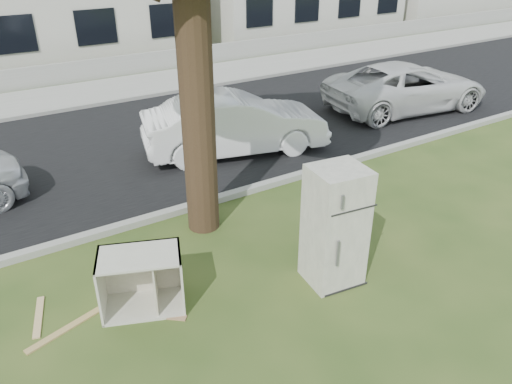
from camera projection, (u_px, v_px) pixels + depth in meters
ground at (281, 270)px, 7.61m from camera, size 120.00×120.00×0.00m
road at (140, 144)px, 12.10m from camera, size 120.00×7.00×0.01m
kerb_near at (207, 205)px, 9.45m from camera, size 120.00×0.18×0.12m
kerb_far at (97, 106)px, 14.76m from camera, size 120.00×0.18×0.12m
sidewalk at (83, 94)px, 15.84m from camera, size 120.00×2.80×0.01m
low_wall at (69, 73)px, 16.88m from camera, size 120.00×0.15×0.70m
fridge at (335, 227)px, 7.03m from camera, size 0.82×0.78×1.80m
cabinet at (142, 281)px, 6.70m from camera, size 1.26×1.03×0.85m
plank_a at (70, 326)px, 6.52m from camera, size 1.20×0.46×0.02m
plank_b at (149, 314)px, 6.72m from camera, size 0.84×0.74×0.02m
plank_c at (39, 317)px, 6.68m from camera, size 0.31×0.83×0.02m
car_center at (235, 124)px, 11.40m from camera, size 4.42×2.46×1.38m
car_right at (407, 87)px, 14.22m from camera, size 5.06×2.87×1.33m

